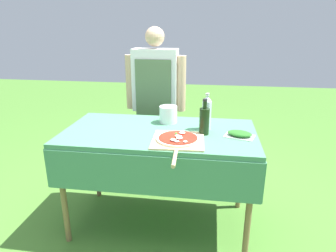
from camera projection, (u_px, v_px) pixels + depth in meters
name	position (u px, v px, depth m)	size (l,w,h in m)	color
ground_plane	(160.00, 222.00, 2.48)	(12.00, 12.00, 0.00)	#477A2D
prep_table	(160.00, 142.00, 2.25)	(1.43, 0.77, 0.81)	#478960
person_cook	(156.00, 96.00, 2.85)	(0.58, 0.20, 1.54)	#333D56
pizza_on_peel	(178.00, 140.00, 2.01)	(0.36, 0.58, 0.05)	#D1B27F
oil_bottle	(204.00, 120.00, 2.12)	(0.07, 0.07, 0.26)	black
water_bottle	(207.00, 113.00, 2.21)	(0.07, 0.07, 0.27)	silver
herb_container	(240.00, 134.00, 2.10)	(0.23, 0.19, 0.04)	silver
mixing_tub	(168.00, 114.00, 2.39)	(0.14, 0.14, 0.13)	silver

